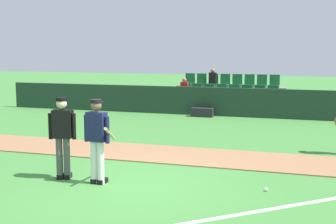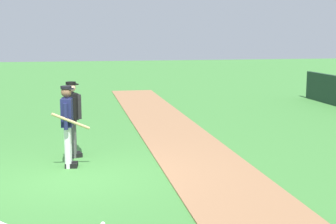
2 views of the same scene
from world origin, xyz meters
name	(u,v)px [view 2 (image 2 of 2)]	position (x,y,z in m)	size (l,w,h in m)	color
ground_plane	(73,176)	(0.00, 0.00, 0.00)	(80.00, 80.00, 0.00)	#42843A
infield_dirt_path	(207,168)	(0.00, 2.82, 0.01)	(28.00, 1.96, 0.03)	#9E704C
batter_navy_jersey	(68,123)	(-0.65, -0.09, 0.97)	(0.66, 0.79, 1.76)	white
umpire_home_plate	(73,115)	(-1.51, 0.02, 1.00)	(0.57, 0.38, 1.76)	#4C4C4C
baseball	(103,224)	(2.73, 0.45, 0.04)	(0.07, 0.07, 0.07)	white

